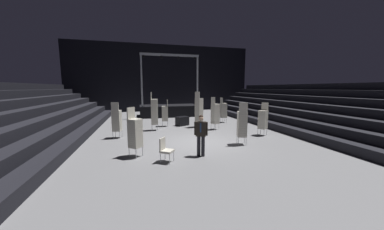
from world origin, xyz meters
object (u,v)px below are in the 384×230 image
(chair_stack_rear_centre, at_px, (117,120))
(chair_stack_aisle_left, at_px, (263,119))
(loose_chair_near_man, at_px, (165,149))
(man_with_tie, at_px, (201,133))
(chair_stack_mid_right, at_px, (199,110))
(equipment_road_case, at_px, (182,121))
(chair_stack_front_right, at_px, (242,124))
(chair_stack_mid_centre, at_px, (215,113))
(stage_riser, at_px, (169,109))
(chair_stack_front_left, at_px, (223,110))
(chair_stack_rear_left, at_px, (154,111))
(chair_stack_rear_right, at_px, (135,132))
(chair_stack_mid_left, at_px, (165,113))

(chair_stack_rear_centre, bearing_deg, chair_stack_aisle_left, 4.28)
(loose_chair_near_man, bearing_deg, man_with_tie, 135.41)
(chair_stack_mid_right, height_order, equipment_road_case, chair_stack_mid_right)
(chair_stack_front_right, xyz_separation_m, chair_stack_mid_centre, (0.03, 3.77, 0.04))
(chair_stack_mid_right, xyz_separation_m, equipment_road_case, (-1.06, 0.89, -0.94))
(chair_stack_mid_centre, bearing_deg, stage_riser, -179.90)
(equipment_road_case, xyz_separation_m, loose_chair_near_man, (-2.17, -7.22, 0.20))
(chair_stack_front_left, relative_size, chair_stack_rear_centre, 1.00)
(chair_stack_rear_centre, relative_size, loose_chair_near_man, 2.17)
(equipment_road_case, bearing_deg, chair_stack_front_right, -72.25)
(chair_stack_rear_left, height_order, chair_stack_rear_centre, chair_stack_rear_left)
(man_with_tie, relative_size, chair_stack_front_left, 0.85)
(loose_chair_near_man, bearing_deg, chair_stack_aisle_left, 149.65)
(chair_stack_mid_centre, bearing_deg, chair_stack_rear_left, -116.04)
(chair_stack_front_left, distance_m, chair_stack_mid_centre, 2.99)
(man_with_tie, xyz_separation_m, chair_stack_rear_left, (-1.48, 5.70, 0.29))
(stage_riser, height_order, chair_stack_rear_right, stage_riser)
(chair_stack_rear_right, height_order, equipment_road_case, chair_stack_rear_right)
(chair_stack_front_right, bearing_deg, equipment_road_case, 124.72)
(stage_riser, height_order, chair_stack_mid_right, stage_riser)
(chair_stack_front_right, bearing_deg, chair_stack_rear_left, 148.27)
(chair_stack_rear_left, xyz_separation_m, chair_stack_rear_centre, (-2.21, -1.56, -0.25))
(chair_stack_front_left, xyz_separation_m, chair_stack_mid_centre, (-1.69, -2.47, 0.08))
(chair_stack_mid_left, distance_m, chair_stack_rear_left, 1.53)
(chair_stack_front_right, distance_m, chair_stack_rear_right, 5.16)
(man_with_tie, relative_size, chair_stack_mid_left, 0.89)
(chair_stack_mid_right, xyz_separation_m, chair_stack_mid_centre, (0.82, -1.11, -0.17))
(chair_stack_mid_right, height_order, loose_chair_near_man, chair_stack_mid_right)
(stage_riser, distance_m, loose_chair_near_man, 12.97)
(chair_stack_front_right, height_order, chair_stack_aisle_left, chair_stack_front_right)
(chair_stack_mid_right, relative_size, chair_stack_aisle_left, 1.30)
(chair_stack_mid_left, distance_m, chair_stack_rear_centre, 4.15)
(chair_stack_mid_left, relative_size, chair_stack_mid_centre, 0.89)
(chair_stack_mid_centre, distance_m, chair_stack_rear_centre, 6.28)
(stage_riser, height_order, chair_stack_front_left, stage_riser)
(chair_stack_front_right, relative_size, chair_stack_rear_left, 0.83)
(chair_stack_front_left, relative_size, chair_stack_rear_right, 1.00)
(chair_stack_mid_right, bearing_deg, equipment_road_case, -163.56)
(chair_stack_aisle_left, relative_size, equipment_road_case, 2.18)
(stage_riser, height_order, chair_stack_front_right, stage_riser)
(chair_stack_front_left, height_order, chair_stack_rear_right, same)
(stage_riser, distance_m, chair_stack_front_right, 11.56)
(chair_stack_mid_right, bearing_deg, chair_stack_rear_left, -117.36)
(stage_riser, xyz_separation_m, chair_stack_rear_left, (-1.94, -6.83, 0.64))
(chair_stack_front_right, distance_m, chair_stack_aisle_left, 2.62)
(man_with_tie, height_order, chair_stack_rear_centre, chair_stack_rear_centre)
(chair_stack_rear_right, distance_m, loose_chair_near_man, 1.53)
(chair_stack_mid_right, height_order, chair_stack_rear_centre, chair_stack_mid_right)
(chair_stack_aisle_left, distance_m, loose_chair_near_man, 6.86)
(chair_stack_mid_left, bearing_deg, chair_stack_front_right, -145.19)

